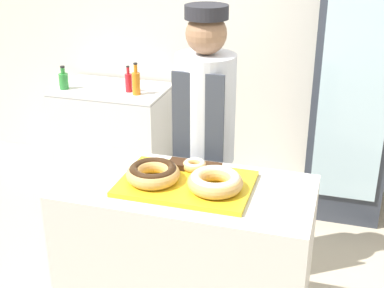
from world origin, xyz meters
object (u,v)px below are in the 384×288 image
Objects in this scene: donut_mini_center at (194,165)px; bottle_orange at (136,82)px; bottle_red at (128,82)px; serving_tray at (186,184)px; brownie_back_right at (211,168)px; donut_light_glaze at (215,181)px; donut_chocolate_glaze at (153,173)px; baker_person at (205,145)px; bottle_green at (64,80)px; beverage_fridge at (354,90)px; chest_freezer at (114,132)px; brownie_back_left at (178,164)px.

bottle_orange is (-0.94, 1.53, -0.09)m from donut_mini_center.
serving_tray is at bearing -59.02° from bottle_red.
bottle_red reaches higher than brownie_back_right.
donut_mini_center is 0.09m from brownie_back_right.
donut_chocolate_glaze is at bearing 180.00° from donut_light_glaze.
baker_person is at bearing -51.21° from bottle_orange.
bottle_green is (-1.67, 1.49, -0.11)m from brownie_back_right.
donut_light_glaze is 1.89m from beverage_fridge.
baker_person is at bearing 109.65° from donut_light_glaze.
brownie_back_left is at bearing -55.31° from chest_freezer.
chest_freezer is at bearing 127.13° from donut_light_glaze.
brownie_back_right is at bearing -54.57° from bottle_red.
bottle_orange reaches higher than donut_chocolate_glaze.
bottle_green reaches higher than chest_freezer.
chest_freezer is at bearing 128.70° from brownie_back_right.
baker_person is (-0.06, 0.58, -0.04)m from serving_tray.
brownie_back_left is 0.05× the size of baker_person.
bottle_orange is at bearing 3.08° from bottle_green.
serving_tray is at bearing 13.88° from donut_chocolate_glaze.
beverage_fridge is at bearing 67.72° from brownie_back_right.
bottle_red is at bearing 116.53° from donut_chocolate_glaze.
brownie_back_right is at bearing 0.00° from donut_mini_center.
brownie_back_right is 0.46m from baker_person.
beverage_fridge is at bearing -0.19° from chest_freezer.
bottle_green is at bearing 136.73° from donut_mini_center.
serving_tray is at bearing -45.90° from bottle_green.
chest_freezer is (-1.12, 1.62, -0.58)m from brownie_back_left.
beverage_fridge is at bearing 63.27° from donut_chocolate_glaze.
beverage_fridge is (0.60, 1.80, -0.04)m from donut_light_glaze.
donut_mini_center is 0.13× the size of chest_freezer.
brownie_back_left is 0.10× the size of chest_freezer.
donut_chocolate_glaze is at bearing -130.38° from donut_mini_center.
donut_light_glaze is 1.19× the size of bottle_red.
brownie_back_right is (0.09, 0.00, -0.01)m from donut_mini_center.
chest_freezer is at bearing 19.24° from bottle_green.
brownie_back_right is 1.75m from beverage_fridge.
brownie_back_right is (0.18, 0.00, 0.00)m from brownie_back_left.
bottle_red is at bearing 124.04° from donut_light_glaze.
bottle_red is at bearing 120.98° from serving_tray.
beverage_fridge is 1.79m from bottle_red.
donut_light_glaze is at bearing -69.96° from brownie_back_right.
donut_chocolate_glaze is 0.31m from brownie_back_right.
serving_tray is at bearing -55.56° from chest_freezer.
bottle_orange is at bearing 121.73° from donut_mini_center.
bottle_orange reaches higher than brownie_back_left.
donut_light_glaze is 0.31m from brownie_back_left.
donut_mini_center is 1.36× the size of brownie_back_left.
bottle_red is at bearing -178.73° from beverage_fridge.
brownie_back_left is 0.35× the size of bottle_orange.
brownie_back_left is 0.44m from baker_person.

